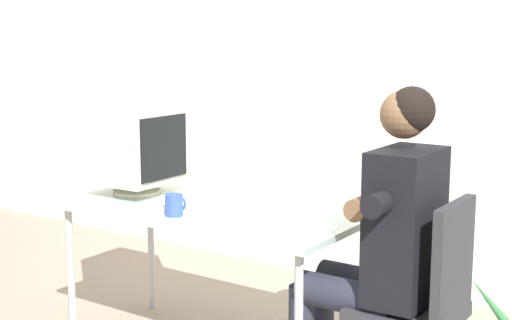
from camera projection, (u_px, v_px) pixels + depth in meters
The scene contains 7 objects.
wall_back at pixel (397, 41), 4.36m from camera, with size 8.00×0.10×3.00m, color beige.
desk at pixel (212, 218), 3.52m from camera, with size 1.44×0.71×0.74m.
crt_monitor at pixel (136, 146), 3.75m from camera, with size 0.38×0.38×0.45m.
keyboard at pixel (189, 202), 3.56m from camera, with size 0.19×0.41×0.03m.
office_chair at pixel (423, 298), 2.95m from camera, with size 0.40×0.40×0.92m.
person_seated at pixel (380, 240), 3.02m from camera, with size 0.71×0.56×1.35m.
desk_mug at pixel (174, 205), 3.34m from camera, with size 0.08×0.09×0.10m.
Camera 1 is at (2.11, -2.71, 1.56)m, focal length 52.25 mm.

